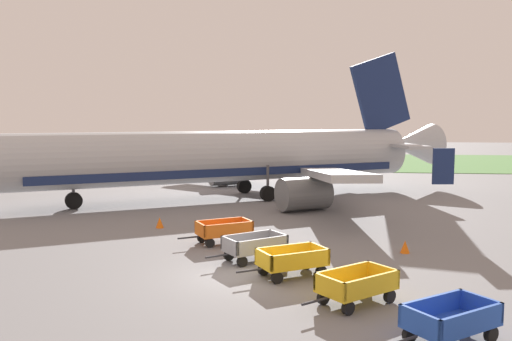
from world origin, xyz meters
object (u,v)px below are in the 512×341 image
object	(u,v)px
baggage_cart_third_in_row	(292,261)
baggage_cart_fourth_in_row	(254,246)
airplane	(237,157)
traffic_cone_near_plane	(405,247)
traffic_cone_mid_apron	(160,223)
baggage_cart_second_in_row	(356,286)
baggage_cart_nearest	(451,320)
baggage_cart_far_end	(224,231)

from	to	relation	value
baggage_cart_third_in_row	baggage_cart_fourth_in_row	bearing A→B (deg)	129.42
airplane	baggage_cart_third_in_row	bearing A→B (deg)	-75.19
traffic_cone_near_plane	baggage_cart_fourth_in_row	bearing A→B (deg)	-162.78
airplane	traffic_cone_mid_apron	bearing A→B (deg)	-103.26
airplane	traffic_cone_mid_apron	xyz separation A→B (m)	(-2.58, -10.96, -2.76)
baggage_cart_second_in_row	airplane	bearing A→B (deg)	108.45
baggage_cart_third_in_row	traffic_cone_near_plane	bearing A→B (deg)	40.09
baggage_cart_fourth_in_row	traffic_cone_mid_apron	xyz separation A→B (m)	(-5.91, 5.94, -0.31)
traffic_cone_near_plane	baggage_cart_second_in_row	bearing A→B (deg)	-110.95
traffic_cone_mid_apron	baggage_cart_fourth_in_row	bearing A→B (deg)	-45.13
baggage_cart_fourth_in_row	traffic_cone_near_plane	distance (m)	6.80
airplane	baggage_cart_nearest	world-z (taller)	airplane
baggage_cart_third_in_row	baggage_cart_nearest	bearing A→B (deg)	-50.20
baggage_cart_third_in_row	baggage_cart_far_end	world-z (taller)	same
baggage_cart_nearest	baggage_cart_second_in_row	xyz separation A→B (m)	(-2.29, 2.70, 0.00)
traffic_cone_near_plane	traffic_cone_mid_apron	bearing A→B (deg)	162.43
baggage_cart_nearest	traffic_cone_mid_apron	size ratio (longest dim) A/B	5.60
baggage_cart_far_end	traffic_cone_mid_apron	bearing A→B (deg)	143.45
baggage_cart_third_in_row	traffic_cone_mid_apron	bearing A→B (deg)	133.57
baggage_cart_far_end	baggage_cart_fourth_in_row	bearing A→B (deg)	-57.90
baggage_cart_nearest	traffic_cone_near_plane	xyz separation A→B (m)	(0.30, 9.47, -0.32)
airplane	baggage_cart_nearest	distance (m)	26.27
baggage_cart_nearest	baggage_cart_fourth_in_row	size ratio (longest dim) A/B	1.01
traffic_cone_mid_apron	airplane	bearing A→B (deg)	76.74
baggage_cart_fourth_in_row	baggage_cart_far_end	xyz separation A→B (m)	(-1.82, 2.91, 0.00)
baggage_cart_third_in_row	traffic_cone_near_plane	xyz separation A→B (m)	(4.81, 4.05, -0.32)
baggage_cart_nearest	baggage_cart_fourth_in_row	distance (m)	9.69
baggage_cart_third_in_row	baggage_cart_fourth_in_row	xyz separation A→B (m)	(-1.68, 2.04, 0.00)
baggage_cart_nearest	baggage_cart_far_end	size ratio (longest dim) A/B	0.96
baggage_cart_nearest	baggage_cart_far_end	distance (m)	13.10
baggage_cart_nearest	traffic_cone_mid_apron	world-z (taller)	baggage_cart_nearest
baggage_cart_third_in_row	airplane	bearing A→B (deg)	104.81
baggage_cart_far_end	traffic_cone_near_plane	world-z (taller)	baggage_cart_far_end
baggage_cart_fourth_in_row	baggage_cart_far_end	world-z (taller)	same
baggage_cart_far_end	traffic_cone_mid_apron	size ratio (longest dim) A/B	5.84
baggage_cart_nearest	traffic_cone_near_plane	distance (m)	9.48
baggage_cart_second_in_row	traffic_cone_near_plane	world-z (taller)	baggage_cart_second_in_row
baggage_cart_far_end	baggage_cart_nearest	bearing A→B (deg)	-52.29
traffic_cone_mid_apron	baggage_cart_third_in_row	bearing A→B (deg)	-46.43
baggage_cart_nearest	baggage_cart_far_end	world-z (taller)	same
airplane	baggage_cart_second_in_row	size ratio (longest dim) A/B	10.86
airplane	traffic_cone_near_plane	bearing A→B (deg)	-56.60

